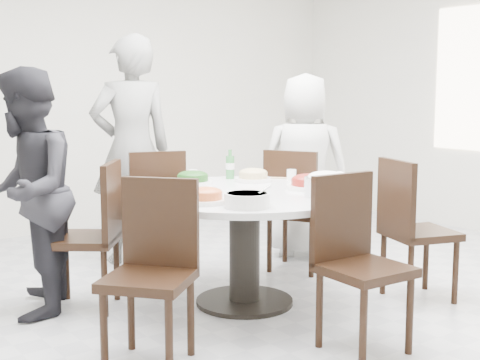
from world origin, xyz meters
TOP-DOWN VIEW (x-y plane):
  - floor at (0.00, 0.00)m, footprint 6.00×6.00m
  - wall_back at (0.00, 3.00)m, footprint 6.00×0.01m
  - dining_table at (-0.20, 0.14)m, footprint 1.50×1.50m
  - chair_ne at (0.64, 0.57)m, footprint 0.57×0.57m
  - chair_n at (-0.28, 1.20)m, footprint 0.53×0.53m
  - chair_nw at (-1.07, 0.70)m, footprint 0.59×0.59m
  - chair_sw at (-1.18, -0.35)m, footprint 0.59×0.59m
  - chair_s at (-0.15, -0.87)m, footprint 0.44×0.44m
  - chair_se at (0.81, -0.47)m, footprint 0.53×0.53m
  - diner_right at (0.98, 0.88)m, footprint 0.87×0.87m
  - diner_middle at (-0.27, 1.57)m, footprint 0.75×0.57m
  - diner_left at (-1.40, 0.79)m, footprint 0.86×0.93m
  - dish_greens at (-0.30, 0.61)m, footprint 0.27×0.27m
  - dish_pale at (0.13, 0.48)m, footprint 0.26×0.26m
  - dish_orange at (-0.69, 0.32)m, footprint 0.24×0.24m
  - dish_redbrown at (0.21, -0.02)m, footprint 0.30×0.30m
  - dish_tofu at (-0.64, -0.07)m, footprint 0.26×0.26m
  - rice_bowl at (0.10, -0.30)m, footprint 0.27×0.27m
  - soup_bowl at (-0.52, -0.31)m, footprint 0.26×0.26m
  - beverage_bottle at (0.08, 0.69)m, footprint 0.06×0.06m
  - tea_cups at (-0.16, 0.76)m, footprint 0.07×0.07m
  - chopsticks at (-0.19, 0.81)m, footprint 0.24×0.04m

SIDE VIEW (x-z plane):
  - floor at x=0.00m, z-range -0.01..0.01m
  - dining_table at x=-0.20m, z-range 0.00..0.75m
  - chair_ne at x=0.64m, z-range 0.00..0.95m
  - chair_n at x=-0.28m, z-range 0.00..0.95m
  - chair_nw at x=-1.07m, z-range 0.00..0.95m
  - chair_sw at x=-1.18m, z-range 0.00..0.95m
  - chair_s at x=-0.15m, z-range 0.00..0.95m
  - chair_se at x=0.81m, z-range 0.00..0.95m
  - chopsticks at x=-0.19m, z-range 0.75..0.76m
  - diner_right at x=0.98m, z-range 0.00..1.53m
  - diner_left at x=-1.40m, z-range 0.00..1.54m
  - dish_orange at x=-0.69m, z-range 0.75..0.82m
  - dish_tofu at x=-0.64m, z-range 0.75..0.82m
  - dish_pale at x=0.13m, z-range 0.75..0.82m
  - dish_greens at x=-0.30m, z-range 0.75..0.82m
  - dish_redbrown at x=0.21m, z-range 0.75..0.83m
  - tea_cups at x=-0.16m, z-range 0.75..0.83m
  - soup_bowl at x=-0.52m, z-range 0.75..0.83m
  - rice_bowl at x=0.10m, z-range 0.75..0.87m
  - beverage_bottle at x=0.08m, z-range 0.75..0.97m
  - diner_middle at x=-0.27m, z-range 0.00..1.83m
  - wall_back at x=0.00m, z-range 0.00..2.80m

